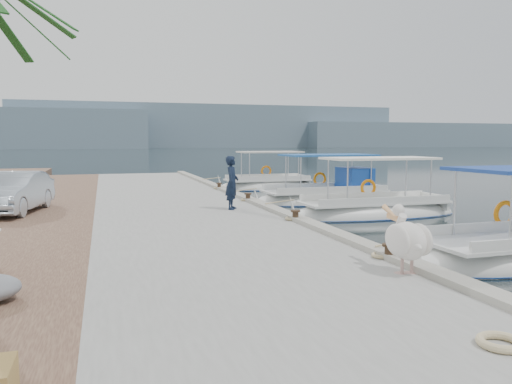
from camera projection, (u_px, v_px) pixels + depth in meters
ground at (328, 248)px, 13.30m from camera, size 400.00×400.00×0.00m
concrete_quay at (186, 216)px, 17.15m from camera, size 6.00×40.00×0.50m
quay_curb at (263, 204)px, 17.93m from camera, size 0.44×40.00×0.12m
cobblestone_strip at (28, 223)px, 15.69m from camera, size 4.00×40.00×0.50m
distant_hills at (188, 130)px, 212.78m from camera, size 330.00×60.00×18.00m
fishing_caique_c at (374, 213)px, 18.75m from camera, size 6.87×2.14×2.83m
fishing_caique_d at (326, 198)px, 23.04m from camera, size 6.90×2.50×2.83m
fishing_caique_e at (267, 187)px, 29.55m from camera, size 6.01×2.37×2.83m
mooring_bollards at (295, 215)px, 14.55m from camera, size 0.28×20.28×0.33m
pelican at (407, 239)px, 8.79m from camera, size 0.65×1.54×1.19m
fisherman at (232, 183)px, 17.03m from camera, size 0.67×0.79×1.83m
parked_car at (14, 192)px, 16.25m from camera, size 2.17×4.25×1.34m
rope_coil at (501, 342)px, 5.68m from camera, size 0.54×0.54×0.10m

